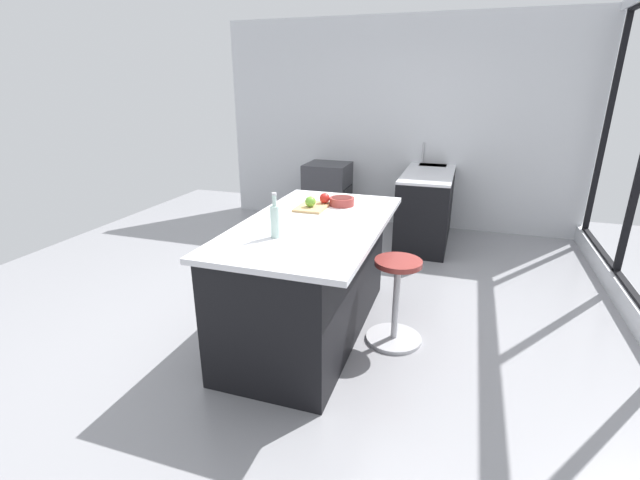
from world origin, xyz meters
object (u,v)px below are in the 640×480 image
(kitchen_island, at_px, (308,277))
(apple_green, at_px, (310,202))
(cutting_board, at_px, (313,207))
(fruit_bowl, at_px, (342,201))
(stool_by_window, at_px, (396,304))
(water_bottle, at_px, (275,220))
(oven_range, at_px, (328,194))
(apple_red, at_px, (325,198))

(kitchen_island, bearing_deg, apple_green, -163.64)
(cutting_board, xyz_separation_m, apple_green, (0.04, -0.00, 0.05))
(fruit_bowl, bearing_deg, stool_by_window, 51.19)
(stool_by_window, height_order, apple_green, apple_green)
(apple_green, height_order, water_bottle, water_bottle)
(kitchen_island, distance_m, stool_by_window, 0.72)
(cutting_board, relative_size, apple_green, 4.01)
(kitchen_island, xyz_separation_m, cutting_board, (-0.37, -0.09, 0.48))
(oven_range, height_order, cutting_board, cutting_board)
(oven_range, xyz_separation_m, apple_green, (2.60, 0.66, 0.58))
(kitchen_island, xyz_separation_m, water_bottle, (0.42, -0.08, 0.59))
(oven_range, relative_size, cutting_board, 2.42)
(water_bottle, height_order, fruit_bowl, water_bottle)
(stool_by_window, xyz_separation_m, apple_green, (-0.27, -0.80, 0.69))
(apple_red, bearing_deg, apple_green, -26.92)
(water_bottle, bearing_deg, cutting_board, -179.37)
(apple_green, height_order, fruit_bowl, apple_green)
(stool_by_window, xyz_separation_m, fruit_bowl, (-0.46, -0.58, 0.66))
(oven_range, bearing_deg, cutting_board, 14.61)
(kitchen_island, height_order, cutting_board, cutting_board)
(oven_range, relative_size, stool_by_window, 1.26)
(kitchen_island, distance_m, cutting_board, 0.61)
(kitchen_island, bearing_deg, water_bottle, -11.22)
(cutting_board, bearing_deg, oven_range, -165.39)
(stool_by_window, distance_m, fruit_bowl, 0.99)
(kitchen_island, distance_m, water_bottle, 0.73)
(oven_range, bearing_deg, stool_by_window, 26.94)
(stool_by_window, bearing_deg, fruit_bowl, -128.81)
(cutting_board, relative_size, fruit_bowl, 1.69)
(apple_red, distance_m, apple_green, 0.17)
(water_bottle, bearing_deg, oven_range, -168.61)
(kitchen_island, xyz_separation_m, stool_by_window, (-0.06, 0.70, -0.15))
(apple_green, relative_size, water_bottle, 0.29)
(stool_by_window, distance_m, cutting_board, 1.06)
(apple_green, bearing_deg, apple_red, 153.08)
(apple_red, bearing_deg, kitchen_island, 2.44)
(cutting_board, bearing_deg, apple_green, -6.07)
(apple_green, xyz_separation_m, water_bottle, (0.75, 0.01, 0.06))
(stool_by_window, bearing_deg, oven_range, -153.06)
(apple_red, distance_m, fruit_bowl, 0.15)
(apple_green, xyz_separation_m, fruit_bowl, (-0.20, 0.22, -0.03))
(cutting_board, xyz_separation_m, water_bottle, (0.80, 0.01, 0.11))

